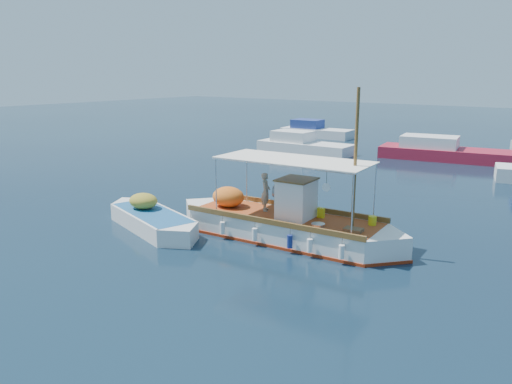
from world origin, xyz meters
The scene contains 6 objects.
ground centered at (0.00, 0.00, 0.00)m, with size 160.00×160.00×0.00m, color black.
fishing_caique centered at (-0.31, 0.33, 0.49)m, with size 9.27×3.02×5.67m.
dinghy centered at (-5.07, -1.77, 0.30)m, with size 5.70×2.84×1.45m.
bg_boat_nw centered at (-10.20, 17.82, 0.49)m, with size 7.30×2.60×1.80m.
bg_boat_n centered at (-0.61, 21.08, 0.49)m, with size 9.66×4.24×1.80m.
bg_boat_far_w centered at (-14.20, 26.54, 0.49)m, with size 6.81×2.74×1.80m.
Camera 1 is at (9.31, -14.27, 5.94)m, focal length 35.00 mm.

